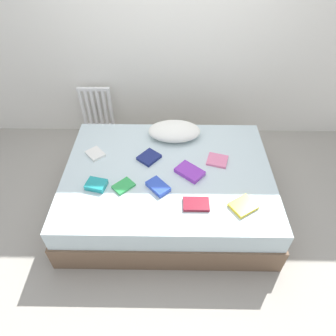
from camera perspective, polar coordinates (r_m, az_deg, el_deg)
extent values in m
plane|color=#9E998E|center=(3.21, -0.01, -6.80)|extent=(8.00, 8.00, 0.00)
cube|color=silver|center=(3.55, 0.33, 26.19)|extent=(6.00, 0.10, 2.80)
cube|color=brown|center=(3.10, -0.01, -5.17)|extent=(2.00, 1.50, 0.28)
cube|color=silver|center=(2.92, -0.01, -1.95)|extent=(1.96, 1.46, 0.22)
cylinder|color=white|center=(4.00, -15.87, 10.93)|extent=(0.04, 0.04, 0.56)
cylinder|color=white|center=(3.98, -14.88, 10.97)|extent=(0.04, 0.04, 0.56)
cylinder|color=white|center=(3.96, -13.88, 11.01)|extent=(0.04, 0.04, 0.56)
cylinder|color=white|center=(3.94, -12.87, 11.05)|extent=(0.04, 0.04, 0.56)
cylinder|color=white|center=(3.93, -11.85, 11.08)|extent=(0.04, 0.04, 0.56)
cylinder|color=white|center=(3.91, -10.82, 11.11)|extent=(0.04, 0.04, 0.56)
cube|color=white|center=(3.82, -14.02, 14.30)|extent=(0.40, 0.04, 0.04)
cube|color=white|center=(4.10, -12.78, 7.98)|extent=(0.40, 0.04, 0.04)
ellipsoid|color=white|center=(3.18, 1.21, 7.02)|extent=(0.55, 0.35, 0.15)
cube|color=navy|center=(2.95, -3.62, 2.03)|extent=(0.25, 0.25, 0.03)
cube|color=teal|center=(2.75, -13.45, -3.10)|extent=(0.20, 0.17, 0.05)
cube|color=white|center=(3.07, -13.63, 2.64)|extent=(0.22, 0.22, 0.03)
cube|color=purple|center=(2.80, 4.14, -0.72)|extent=(0.30, 0.29, 0.04)
cube|color=#2847B7|center=(2.66, -1.90, -3.55)|extent=(0.23, 0.24, 0.04)
cube|color=green|center=(2.71, -8.44, -3.38)|extent=(0.22, 0.22, 0.02)
cube|color=pink|center=(2.96, 9.34, 1.45)|extent=(0.23, 0.22, 0.02)
cube|color=maroon|center=(2.55, 5.35, -6.84)|extent=(0.22, 0.15, 0.03)
cube|color=yellow|center=(2.60, 14.09, -6.99)|extent=(0.26, 0.25, 0.03)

